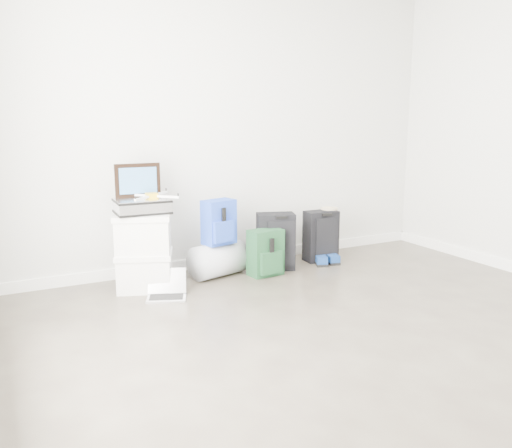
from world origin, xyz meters
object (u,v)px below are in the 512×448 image
boxes_stack (144,251)px  laptop (167,291)px  duffel_bag (218,260)px  briefcase (142,206)px  large_suitcase (276,242)px  carry_on (321,236)px

boxes_stack → laptop: 0.41m
duffel_bag → laptop: duffel_bag is taller
boxes_stack → duffel_bag: (0.71, 0.06, -0.18)m
briefcase → laptop: briefcase is taller
duffel_bag → boxes_stack: bearing=169.9°
large_suitcase → briefcase: bearing=-160.3°
large_suitcase → laptop: (-1.20, -0.29, -0.22)m
laptop → carry_on: bearing=33.5°
boxes_stack → duffel_bag: boxes_stack is taller
briefcase → boxes_stack: bearing=-177.2°
boxes_stack → large_suitcase: bearing=21.6°
briefcase → laptop: size_ratio=1.15×
carry_on → laptop: carry_on is taller
boxes_stack → briefcase: briefcase is taller
briefcase → duffel_bag: size_ratio=0.85×
duffel_bag → laptop: 0.71m
briefcase → carry_on: bearing=5.0°
duffel_bag → carry_on: size_ratio=0.99×
boxes_stack → duffel_bag: bearing=25.9°
carry_on → laptop: (-1.76, -0.35, -0.20)m
laptop → duffel_bag: bearing=51.2°
large_suitcase → laptop: large_suitcase is taller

